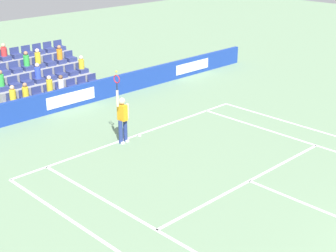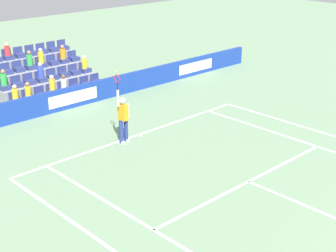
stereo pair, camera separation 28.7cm
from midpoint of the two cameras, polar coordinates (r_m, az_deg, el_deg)
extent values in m
cube|color=white|center=(20.19, -2.95, -0.98)|extent=(10.97, 0.10, 0.01)
cube|color=white|center=(16.77, 9.45, -6.12)|extent=(8.23, 0.10, 0.01)
cube|color=white|center=(13.82, 0.28, -12.26)|extent=(0.10, 11.89, 0.01)
cube|color=white|center=(19.75, 17.82, -2.56)|extent=(0.10, 11.89, 0.01)
cube|color=white|center=(20.12, -2.76, -1.06)|extent=(0.10, 0.20, 0.01)
cube|color=#193899|center=(23.51, -10.31, 3.19)|extent=(24.01, 0.20, 0.97)
cube|color=white|center=(28.40, 3.42, 6.62)|extent=(2.56, 0.01, 0.54)
cube|color=white|center=(23.42, -10.16, 3.13)|extent=(2.56, 0.01, 0.54)
cylinder|color=navy|center=(19.48, -4.30, -0.46)|extent=(0.16, 0.16, 0.90)
cylinder|color=navy|center=(19.33, -4.82, -0.65)|extent=(0.16, 0.16, 0.90)
cube|color=white|center=(19.63, -4.27, -1.57)|extent=(0.14, 0.27, 0.08)
cube|color=white|center=(19.48, -4.78, -1.77)|extent=(0.14, 0.27, 0.08)
cube|color=orange|center=(19.14, -4.62, 1.53)|extent=(0.24, 0.37, 0.60)
sphere|color=beige|center=(18.99, -4.66, 2.84)|extent=(0.24, 0.24, 0.24)
cylinder|color=beige|center=(18.80, -5.17, 3.12)|extent=(0.09, 0.09, 0.62)
cylinder|color=beige|center=(19.24, -4.04, 1.72)|extent=(0.09, 0.09, 0.56)
cylinder|color=black|center=(18.67, -5.22, 4.43)|extent=(0.04, 0.04, 0.28)
torus|color=red|center=(18.59, -5.24, 5.26)|extent=(0.05, 0.31, 0.31)
sphere|color=#D1E533|center=(18.51, -5.27, 6.09)|extent=(0.07, 0.07, 0.07)
cube|color=gray|center=(24.46, -11.67, 3.13)|extent=(4.96, 0.95, 0.42)
cube|color=navy|center=(25.52, -7.61, 4.87)|extent=(0.48, 0.44, 0.20)
cube|color=navy|center=(25.61, -7.90, 5.49)|extent=(0.48, 0.04, 0.30)
cube|color=navy|center=(25.18, -8.75, 4.58)|extent=(0.48, 0.44, 0.20)
cube|color=navy|center=(25.27, -9.04, 5.21)|extent=(0.48, 0.04, 0.30)
cube|color=navy|center=(24.85, -9.91, 4.28)|extent=(0.48, 0.44, 0.20)
cube|color=navy|center=(24.94, -10.21, 4.93)|extent=(0.48, 0.04, 0.30)
cube|color=navy|center=(24.53, -11.11, 3.98)|extent=(0.48, 0.44, 0.20)
cube|color=navy|center=(24.62, -11.41, 4.63)|extent=(0.48, 0.04, 0.30)
cube|color=navy|center=(24.22, -12.34, 3.66)|extent=(0.48, 0.44, 0.20)
cube|color=navy|center=(24.31, -12.64, 4.32)|extent=(0.48, 0.04, 0.30)
cube|color=navy|center=(23.92, -13.60, 3.34)|extent=(0.48, 0.44, 0.20)
cube|color=navy|center=(24.02, -13.89, 4.01)|extent=(0.48, 0.04, 0.30)
cube|color=navy|center=(23.64, -14.89, 3.00)|extent=(0.48, 0.44, 0.20)
cube|color=navy|center=(23.74, -15.18, 3.68)|extent=(0.48, 0.04, 0.30)
cube|color=navy|center=(23.37, -16.21, 2.66)|extent=(0.48, 0.44, 0.20)
cube|color=navy|center=(23.47, -16.50, 3.35)|extent=(0.48, 0.04, 0.30)
cube|color=gray|center=(25.18, -12.87, 4.06)|extent=(4.96, 0.95, 0.84)
cube|color=navy|center=(26.16, -8.89, 6.16)|extent=(0.48, 0.44, 0.20)
cube|color=navy|center=(26.25, -9.18, 6.76)|extent=(0.48, 0.04, 0.30)
cube|color=navy|center=(25.82, -10.02, 5.89)|extent=(0.48, 0.44, 0.20)
cube|color=navy|center=(25.92, -10.30, 6.51)|extent=(0.48, 0.04, 0.30)
cube|color=navy|center=(25.50, -11.18, 5.62)|extent=(0.48, 0.44, 0.20)
cube|color=navy|center=(25.60, -11.46, 6.24)|extent=(0.48, 0.04, 0.30)
cube|color=navy|center=(25.19, -12.36, 5.34)|extent=(0.48, 0.44, 0.20)
cube|color=navy|center=(25.29, -12.65, 5.97)|extent=(0.48, 0.04, 0.30)
cube|color=navy|center=(24.89, -13.57, 5.04)|extent=(0.48, 0.44, 0.20)
cube|color=navy|center=(24.99, -13.86, 5.68)|extent=(0.48, 0.04, 0.30)
cube|color=navy|center=(24.60, -14.81, 4.74)|extent=(0.48, 0.44, 0.20)
cube|color=navy|center=(24.71, -15.10, 5.39)|extent=(0.48, 0.04, 0.30)
cube|color=navy|center=(24.33, -16.08, 4.43)|extent=(0.48, 0.44, 0.20)
cube|color=navy|center=(24.43, -16.36, 5.08)|extent=(0.48, 0.04, 0.30)
cube|color=navy|center=(24.07, -17.38, 4.11)|extent=(0.48, 0.44, 0.20)
cube|color=navy|center=(24.17, -17.66, 4.77)|extent=(0.48, 0.04, 0.30)
cube|color=gray|center=(25.92, -14.00, 4.93)|extent=(4.96, 0.95, 1.26)
cube|color=navy|center=(26.82, -10.12, 7.39)|extent=(0.48, 0.44, 0.20)
cube|color=navy|center=(26.93, -10.39, 7.97)|extent=(0.48, 0.04, 0.30)
cube|color=navy|center=(26.50, -11.24, 7.14)|extent=(0.48, 0.44, 0.20)
cube|color=navy|center=(26.60, -11.51, 7.73)|extent=(0.48, 0.04, 0.30)
cube|color=navy|center=(26.18, -12.38, 6.89)|extent=(0.48, 0.44, 0.20)
cube|color=navy|center=(26.29, -12.66, 7.48)|extent=(0.48, 0.04, 0.30)
cube|color=navy|center=(25.88, -13.55, 6.62)|extent=(0.48, 0.44, 0.20)
cube|color=navy|center=(25.99, -13.82, 7.23)|extent=(0.48, 0.04, 0.30)
cube|color=navy|center=(25.59, -14.75, 6.35)|extent=(0.48, 0.44, 0.20)
cube|color=navy|center=(25.70, -15.02, 6.96)|extent=(0.48, 0.04, 0.30)
cube|color=navy|center=(25.31, -15.97, 6.07)|extent=(0.48, 0.44, 0.20)
cube|color=navy|center=(25.42, -16.24, 6.69)|extent=(0.48, 0.04, 0.30)
cube|color=navy|center=(25.04, -17.21, 5.78)|extent=(0.48, 0.44, 0.20)
cube|color=navy|center=(25.15, -17.48, 6.41)|extent=(0.48, 0.04, 0.30)
cube|color=gray|center=(26.67, -15.07, 5.75)|extent=(4.96, 0.95, 1.68)
cube|color=navy|center=(27.51, -11.29, 8.55)|extent=(0.48, 0.44, 0.20)
cube|color=navy|center=(27.62, -11.56, 9.11)|extent=(0.48, 0.04, 0.30)
cube|color=navy|center=(27.19, -12.40, 8.32)|extent=(0.48, 0.44, 0.20)
cube|color=navy|center=(27.31, -12.66, 8.89)|extent=(0.48, 0.04, 0.30)
cube|color=navy|center=(26.88, -13.53, 8.08)|extent=(0.48, 0.44, 0.20)
cube|color=navy|center=(27.00, -13.79, 8.66)|extent=(0.48, 0.04, 0.30)
cube|color=navy|center=(26.59, -14.68, 7.84)|extent=(0.48, 0.44, 0.20)
cube|color=navy|center=(26.71, -14.95, 8.42)|extent=(0.48, 0.04, 0.30)
cube|color=navy|center=(26.31, -15.86, 7.58)|extent=(0.48, 0.44, 0.20)
cube|color=navy|center=(26.43, -16.12, 8.17)|extent=(0.48, 0.04, 0.30)
cube|color=navy|center=(26.03, -17.06, 7.32)|extent=(0.48, 0.44, 0.20)
cube|color=navy|center=(26.16, -17.32, 7.92)|extent=(0.48, 0.04, 0.30)
cylinder|color=orange|center=(26.46, -11.35, 7.90)|extent=(0.28, 0.28, 0.51)
sphere|color=#9E7251|center=(26.38, -11.41, 8.66)|extent=(0.20, 0.20, 0.20)
cylinder|color=yellow|center=(23.59, -15.02, 3.77)|extent=(0.28, 0.28, 0.44)
sphere|color=#9E7251|center=(23.50, -15.09, 4.52)|extent=(0.20, 0.20, 0.20)
cylinder|color=white|center=(24.48, -11.23, 4.71)|extent=(0.28, 0.28, 0.43)
sphere|color=brown|center=(24.39, -11.28, 5.42)|extent=(0.20, 0.20, 0.20)
cylinder|color=green|center=(25.55, -14.88, 7.14)|extent=(0.28, 0.28, 0.51)
sphere|color=#9E7251|center=(25.47, -14.95, 7.91)|extent=(0.20, 0.20, 0.20)
cylinder|color=green|center=(24.01, -17.53, 4.97)|extent=(0.28, 0.28, 0.53)
sphere|color=#9E7251|center=(23.92, -17.62, 5.81)|extent=(0.20, 0.20, 0.20)
cylinder|color=yellow|center=(24.16, -12.47, 4.51)|extent=(0.28, 0.28, 0.53)
sphere|color=beige|center=(24.06, -12.54, 5.33)|extent=(0.20, 0.20, 0.20)
cylinder|color=yellow|center=(26.11, -9.00, 6.88)|extent=(0.28, 0.28, 0.46)
sphere|color=beige|center=(26.04, -9.04, 7.58)|extent=(0.20, 0.20, 0.20)
cylinder|color=yellow|center=(25.84, -13.68, 7.43)|extent=(0.28, 0.28, 0.53)
sphere|color=beige|center=(25.75, -13.75, 8.22)|extent=(0.20, 0.20, 0.20)
cylinder|color=red|center=(26.01, -17.19, 8.00)|extent=(0.28, 0.28, 0.42)
sphere|color=#D3A884|center=(25.95, -17.26, 8.66)|extent=(0.20, 0.20, 0.20)
cylinder|color=yellow|center=(23.32, -16.34, 3.45)|extent=(0.28, 0.28, 0.46)
sphere|color=#D3A884|center=(23.22, -16.43, 4.22)|extent=(0.20, 0.20, 0.20)
cylinder|color=blue|center=(24.84, -13.70, 5.87)|extent=(0.28, 0.28, 0.53)
sphere|color=beige|center=(24.75, -13.78, 6.68)|extent=(0.20, 0.20, 0.20)
camera|label=1|loc=(0.14, -89.54, 0.18)|focal=54.65mm
camera|label=2|loc=(0.14, 90.46, -0.18)|focal=54.65mm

